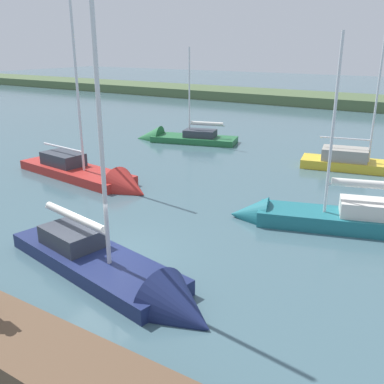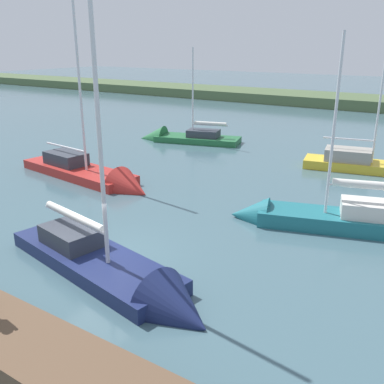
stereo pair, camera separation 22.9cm
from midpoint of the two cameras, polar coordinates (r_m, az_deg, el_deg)
ground_plane at (r=15.66m, az=-10.83°, el=-8.38°), size 200.00×200.00×0.00m
far_shoreline at (r=55.55m, az=22.97°, el=10.05°), size 180.00×8.00×2.40m
sailboat_inner_slip at (r=24.28m, az=-12.43°, el=1.89°), size 9.47×3.19×11.64m
sailboat_far_left at (r=18.54m, az=16.63°, el=-3.57°), size 7.90×3.92×8.27m
sailboat_near_dock at (r=33.61m, az=-1.40°, el=6.84°), size 8.13×4.14×7.93m
sailboat_far_right at (r=27.55m, az=23.62°, el=2.93°), size 7.93×3.42×9.89m
sailboat_behind_pier at (r=14.00m, az=-9.09°, el=-10.92°), size 8.79×3.61×10.25m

